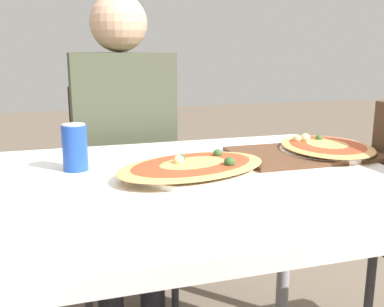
{
  "coord_description": "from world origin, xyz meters",
  "views": [
    {
      "loc": [
        -0.32,
        -1.05,
        1.05
      ],
      "look_at": [
        0.01,
        0.01,
        0.79
      ],
      "focal_mm": 42.0,
      "sensor_mm": 36.0,
      "label": 1
    }
  ],
  "objects_px": {
    "person_seated": "(123,132)",
    "pizza_main": "(193,168)",
    "pizza_second": "(326,148)",
    "chair_far_seated": "(121,181)",
    "soda_can": "(75,147)",
    "dining_table": "(191,205)"
  },
  "relations": [
    {
      "from": "person_seated",
      "to": "pizza_main",
      "type": "bearing_deg",
      "value": 97.49
    },
    {
      "from": "person_seated",
      "to": "pizza_second",
      "type": "distance_m",
      "value": 0.77
    },
    {
      "from": "chair_far_seated",
      "to": "pizza_second",
      "type": "distance_m",
      "value": 0.89
    },
    {
      "from": "pizza_main",
      "to": "soda_can",
      "type": "xyz_separation_m",
      "value": [
        -0.29,
        0.14,
        0.04
      ]
    },
    {
      "from": "pizza_main",
      "to": "pizza_second",
      "type": "distance_m",
      "value": 0.48
    },
    {
      "from": "pizza_main",
      "to": "pizza_second",
      "type": "bearing_deg",
      "value": 13.03
    },
    {
      "from": "dining_table",
      "to": "person_seated",
      "type": "xyz_separation_m",
      "value": [
        -0.07,
        0.66,
        0.08
      ]
    },
    {
      "from": "pizza_main",
      "to": "person_seated",
      "type": "bearing_deg",
      "value": 97.49
    },
    {
      "from": "pizza_main",
      "to": "soda_can",
      "type": "distance_m",
      "value": 0.32
    },
    {
      "from": "pizza_main",
      "to": "pizza_second",
      "type": "height_order",
      "value": "pizza_second"
    },
    {
      "from": "chair_far_seated",
      "to": "pizza_second",
      "type": "xyz_separation_m",
      "value": [
        0.55,
        -0.65,
        0.24
      ]
    },
    {
      "from": "person_seated",
      "to": "soda_can",
      "type": "bearing_deg",
      "value": 68.44
    },
    {
      "from": "dining_table",
      "to": "pizza_main",
      "type": "relative_size",
      "value": 2.33
    },
    {
      "from": "pizza_second",
      "to": "chair_far_seated",
      "type": "bearing_deg",
      "value": 130.11
    },
    {
      "from": "dining_table",
      "to": "soda_can",
      "type": "bearing_deg",
      "value": 150.46
    },
    {
      "from": "dining_table",
      "to": "soda_can",
      "type": "relative_size",
      "value": 8.86
    },
    {
      "from": "dining_table",
      "to": "pizza_main",
      "type": "xyz_separation_m",
      "value": [
        0.01,
        0.02,
        0.09
      ]
    },
    {
      "from": "dining_table",
      "to": "pizza_second",
      "type": "bearing_deg",
      "value": 14.65
    },
    {
      "from": "dining_table",
      "to": "pizza_second",
      "type": "distance_m",
      "value": 0.5
    },
    {
      "from": "person_seated",
      "to": "pizza_main",
      "type": "xyz_separation_m",
      "value": [
        0.08,
        -0.65,
        0.02
      ]
    },
    {
      "from": "chair_far_seated",
      "to": "soda_can",
      "type": "relative_size",
      "value": 7.17
    },
    {
      "from": "chair_far_seated",
      "to": "pizza_main",
      "type": "distance_m",
      "value": 0.8
    }
  ]
}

